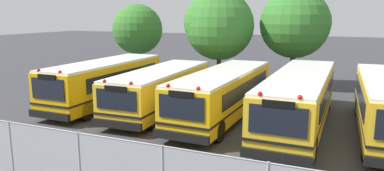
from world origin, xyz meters
name	(u,v)px	position (x,y,z in m)	size (l,w,h in m)	color
ground_plane	(225,117)	(0.00, 0.00, 0.00)	(160.00, 160.00, 0.00)	#38383D
school_bus_0	(105,81)	(-7.54, -0.23, 1.47)	(2.61, 9.32, 2.80)	#EAA80C
school_bus_1	(161,88)	(-3.73, -0.23, 1.34)	(2.84, 9.33, 2.53)	yellow
school_bus_2	(223,92)	(-0.08, -0.14, 1.39)	(2.78, 10.23, 2.65)	yellow
school_bus_3	(299,98)	(3.81, -0.12, 1.46)	(2.67, 11.45, 2.77)	yellow
tree_0	(138,30)	(-11.52, 10.15, 4.10)	(4.45, 4.45, 6.35)	#4C3823
tree_1	(217,25)	(-3.23, 7.63, 4.69)	(5.13, 5.08, 7.16)	#4C3823
tree_2	(298,23)	(2.24, 10.11, 4.78)	(5.13, 5.12, 7.33)	#4C3823
chainlink_fence	(119,171)	(0.02, -9.86, 1.04)	(19.85, 0.07, 2.02)	#9EA0A3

